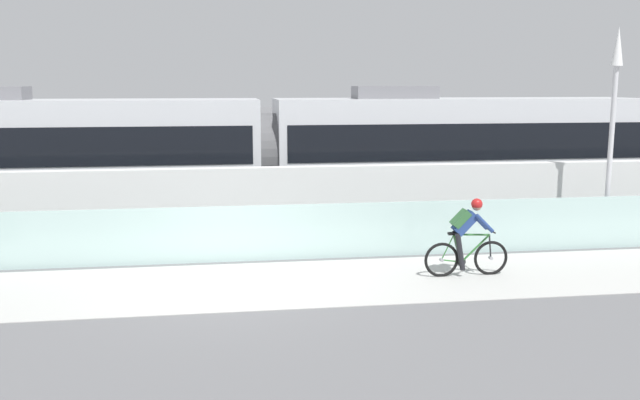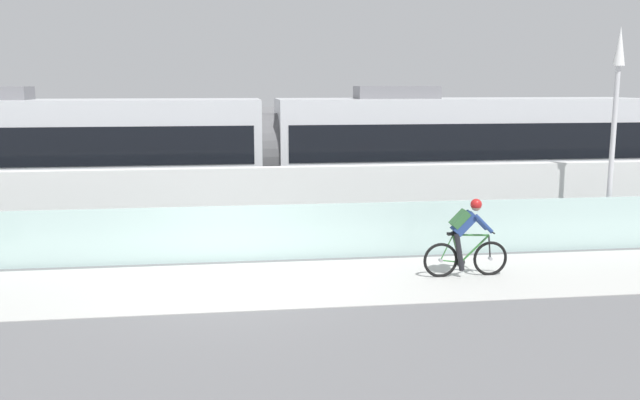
{
  "view_description": "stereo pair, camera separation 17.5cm",
  "coord_description": "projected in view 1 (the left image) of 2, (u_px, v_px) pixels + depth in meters",
  "views": [
    {
      "loc": [
        -0.16,
        -13.04,
        3.92
      ],
      "look_at": [
        2.08,
        2.35,
        1.25
      ],
      "focal_mm": 38.55,
      "sensor_mm": 36.0,
      "label": 1
    },
    {
      "loc": [
        0.01,
        -13.06,
        3.92
      ],
      "look_at": [
        2.08,
        2.35,
        1.25
      ],
      "focal_mm": 38.55,
      "sensor_mm": 36.0,
      "label": 2
    }
  ],
  "objects": [
    {
      "name": "ground_plane",
      "position": [
        232.0,
        286.0,
        13.4
      ],
      "size": [
        200.0,
        200.0,
        0.0
      ],
      "primitive_type": "plane",
      "color": "slate"
    },
    {
      "name": "bike_path_deck",
      "position": [
        232.0,
        285.0,
        13.4
      ],
      "size": [
        32.0,
        3.2,
        0.01
      ],
      "primitive_type": "cube",
      "color": "beige",
      "rests_on": "ground"
    },
    {
      "name": "glass_parapet",
      "position": [
        230.0,
        234.0,
        15.1
      ],
      "size": [
        32.0,
        0.05,
        1.25
      ],
      "primitive_type": "cube",
      "color": "silver",
      "rests_on": "ground"
    },
    {
      "name": "concrete_barrier_wall",
      "position": [
        228.0,
        206.0,
        16.8
      ],
      "size": [
        32.0,
        0.36,
        1.87
      ],
      "primitive_type": "cube",
      "color": "silver",
      "rests_on": "ground"
    },
    {
      "name": "tram_rail_near",
      "position": [
        228.0,
        223.0,
        19.38
      ],
      "size": [
        32.0,
        0.08,
        0.01
      ],
      "primitive_type": "cube",
      "color": "#595654",
      "rests_on": "ground"
    },
    {
      "name": "tram_rail_far",
      "position": [
        227.0,
        213.0,
        20.78
      ],
      "size": [
        32.0,
        0.08,
        0.01
      ],
      "primitive_type": "cube",
      "color": "#595654",
      "rests_on": "ground"
    },
    {
      "name": "tram",
      "position": [
        267.0,
        153.0,
        19.93
      ],
      "size": [
        22.56,
        2.54,
        3.81
      ],
      "color": "silver",
      "rests_on": "ground"
    },
    {
      "name": "cyclist_on_bike",
      "position": [
        467.0,
        238.0,
        13.94
      ],
      "size": [
        1.77,
        0.58,
        1.61
      ],
      "color": "black",
      "rests_on": "ground"
    },
    {
      "name": "lamp_post_antenna",
      "position": [
        613.0,
        109.0,
        16.23
      ],
      "size": [
        0.28,
        0.28,
        5.2
      ],
      "color": "gray",
      "rests_on": "ground"
    }
  ]
}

